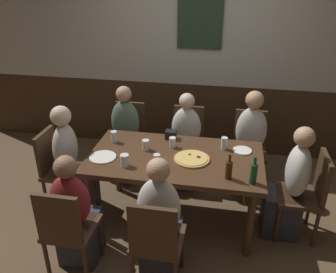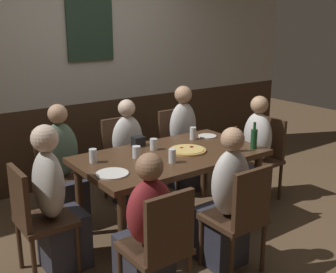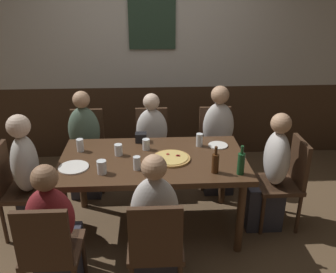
# 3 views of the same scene
# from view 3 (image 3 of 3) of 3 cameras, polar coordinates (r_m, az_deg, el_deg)

# --- Properties ---
(ground_plane) EXTENTS (12.00, 12.00, 0.00)m
(ground_plane) POSITION_cam_3_polar(r_m,az_deg,el_deg) (3.66, -2.18, -13.82)
(ground_plane) COLOR brown
(wall_back) EXTENTS (6.40, 0.13, 2.60)m
(wall_back) POSITION_cam_3_polar(r_m,az_deg,el_deg) (4.66, -2.83, 12.04)
(wall_back) COLOR #3D2819
(wall_back) RESTS_ON ground_plane
(dining_table) EXTENTS (1.66, 0.93, 0.74)m
(dining_table) POSITION_cam_3_polar(r_m,az_deg,el_deg) (3.30, -2.35, -4.64)
(dining_table) COLOR #472D1C
(dining_table) RESTS_ON ground_plane
(chair_mid_far) EXTENTS (0.40, 0.40, 0.88)m
(chair_mid_far) POSITION_cam_3_polar(r_m,az_deg,el_deg) (4.17, -2.52, -1.00)
(chair_mid_far) COLOR #422B1C
(chair_mid_far) RESTS_ON ground_plane
(chair_mid_near) EXTENTS (0.40, 0.40, 0.88)m
(chair_mid_near) POSITION_cam_3_polar(r_m,az_deg,el_deg) (2.66, -1.97, -16.65)
(chair_mid_near) COLOR #422B1C
(chair_mid_near) RESTS_ON ground_plane
(chair_left_far) EXTENTS (0.40, 0.40, 0.88)m
(chair_left_far) POSITION_cam_3_polar(r_m,az_deg,el_deg) (4.23, -12.49, -1.20)
(chair_left_far) COLOR #422B1C
(chair_left_far) RESTS_ON ground_plane
(chair_left_near) EXTENTS (0.40, 0.40, 0.88)m
(chair_left_near) POSITION_cam_3_polar(r_m,az_deg,el_deg) (2.75, -18.04, -16.42)
(chair_left_near) COLOR #422B1C
(chair_left_near) RESTS_ON ground_plane
(chair_head_east) EXTENTS (0.40, 0.40, 0.88)m
(chair_head_east) POSITION_cam_3_polar(r_m,az_deg,el_deg) (3.61, 17.99, -6.21)
(chair_head_east) COLOR #422B1C
(chair_head_east) RESTS_ON ground_plane
(chair_head_west) EXTENTS (0.40, 0.40, 0.88)m
(chair_head_west) POSITION_cam_3_polar(r_m,az_deg,el_deg) (3.60, -22.75, -7.09)
(chair_head_west) COLOR #422B1C
(chair_head_west) RESTS_ON ground_plane
(chair_right_far) EXTENTS (0.40, 0.40, 0.88)m
(chair_right_far) POSITION_cam_3_polar(r_m,az_deg,el_deg) (4.23, 7.43, -0.77)
(chair_right_far) COLOR #422B1C
(chair_right_far) RESTS_ON ground_plane
(person_mid_far) EXTENTS (0.34, 0.37, 1.11)m
(person_mid_far) POSITION_cam_3_polar(r_m,az_deg,el_deg) (4.03, -2.48, -2.36)
(person_mid_far) COLOR #2D2D38
(person_mid_far) RESTS_ON ground_plane
(person_mid_near) EXTENTS (0.34, 0.37, 1.14)m
(person_mid_near) POSITION_cam_3_polar(r_m,az_deg,el_deg) (2.80, -2.04, -14.82)
(person_mid_near) COLOR #2D2D38
(person_mid_near) RESTS_ON ground_plane
(person_left_far) EXTENTS (0.34, 0.37, 1.15)m
(person_left_far) POSITION_cam_3_polar(r_m,az_deg,el_deg) (4.09, -12.80, -2.30)
(person_left_far) COLOR #2D2D38
(person_left_far) RESTS_ON ground_plane
(person_left_near) EXTENTS (0.34, 0.37, 1.09)m
(person_left_near) POSITION_cam_3_polar(r_m,az_deg,el_deg) (2.90, -17.15, -15.03)
(person_left_near) COLOR #2D2D38
(person_left_near) RESTS_ON ground_plane
(person_head_east) EXTENTS (0.37, 0.34, 1.14)m
(person_head_east) POSITION_cam_3_polar(r_m,az_deg,el_deg) (3.57, 15.50, -6.60)
(person_head_east) COLOR #2D2D38
(person_head_east) RESTS_ON ground_plane
(person_head_west) EXTENTS (0.37, 0.34, 1.17)m
(person_head_west) POSITION_cam_3_polar(r_m,az_deg,el_deg) (3.55, -20.28, -7.12)
(person_head_west) COLOR #2D2D38
(person_head_west) RESTS_ON ground_plane
(person_right_far) EXTENTS (0.34, 0.37, 1.19)m
(person_right_far) POSITION_cam_3_polar(r_m,az_deg,el_deg) (4.09, 7.82, -1.61)
(person_right_far) COLOR #2D2D38
(person_right_far) RESTS_ON ground_plane
(pizza) EXTENTS (0.34, 0.34, 0.03)m
(pizza) POSITION_cam_3_polar(r_m,az_deg,el_deg) (3.24, 0.51, -3.42)
(pizza) COLOR tan
(pizza) RESTS_ON dining_table
(pint_glass_amber) EXTENTS (0.08, 0.08, 0.11)m
(pint_glass_amber) POSITION_cam_3_polar(r_m,az_deg,el_deg) (3.04, -10.32, -4.84)
(pint_glass_amber) COLOR silver
(pint_glass_amber) RESTS_ON dining_table
(tumbler_short) EXTENTS (0.07, 0.07, 0.10)m
(tumbler_short) POSITION_cam_3_polar(r_m,az_deg,el_deg) (3.42, -3.45, -1.35)
(tumbler_short) COLOR silver
(tumbler_short) RESTS_ON dining_table
(beer_glass_half) EXTENTS (0.06, 0.06, 0.12)m
(beer_glass_half) POSITION_cam_3_polar(r_m,az_deg,el_deg) (3.06, -4.89, -4.28)
(beer_glass_half) COLOR silver
(beer_glass_half) RESTS_ON dining_table
(pint_glass_pale) EXTENTS (0.07, 0.07, 0.12)m
(pint_glass_pale) POSITION_cam_3_polar(r_m,az_deg,el_deg) (3.47, -13.59, -1.40)
(pint_glass_pale) COLOR silver
(pint_glass_pale) RESTS_ON dining_table
(pint_glass_stout) EXTENTS (0.06, 0.06, 0.13)m
(pint_glass_stout) POSITION_cam_3_polar(r_m,az_deg,el_deg) (3.49, 4.93, -0.67)
(pint_glass_stout) COLOR silver
(pint_glass_stout) RESTS_ON dining_table
(tumbler_water) EXTENTS (0.07, 0.07, 0.10)m
(tumbler_water) POSITION_cam_3_polar(r_m,az_deg,el_deg) (3.33, -7.76, -2.17)
(tumbler_water) COLOR silver
(tumbler_water) RESTS_ON dining_table
(beer_bottle_green) EXTENTS (0.06, 0.06, 0.25)m
(beer_bottle_green) POSITION_cam_3_polar(r_m,az_deg,el_deg) (3.02, 11.36, -4.10)
(beer_bottle_green) COLOR #194723
(beer_bottle_green) RESTS_ON dining_table
(beer_bottle_brown) EXTENTS (0.06, 0.06, 0.23)m
(beer_bottle_brown) POSITION_cam_3_polar(r_m,az_deg,el_deg) (3.01, 7.43, -4.08)
(beer_bottle_brown) COLOR #42230F
(beer_bottle_brown) RESTS_ON dining_table
(plate_white_large) EXTENTS (0.26, 0.26, 0.01)m
(plate_white_large) POSITION_cam_3_polar(r_m,az_deg,el_deg) (3.20, -14.56, -4.69)
(plate_white_large) COLOR white
(plate_white_large) RESTS_ON dining_table
(plate_white_small) EXTENTS (0.19, 0.19, 0.01)m
(plate_white_small) POSITION_cam_3_polar(r_m,az_deg,el_deg) (3.53, 7.83, -1.38)
(plate_white_small) COLOR white
(plate_white_small) RESTS_ON dining_table
(condiment_caddy) EXTENTS (0.11, 0.09, 0.09)m
(condiment_caddy) POSITION_cam_3_polar(r_m,az_deg,el_deg) (3.59, -4.26, -0.14)
(condiment_caddy) COLOR black
(condiment_caddy) RESTS_ON dining_table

